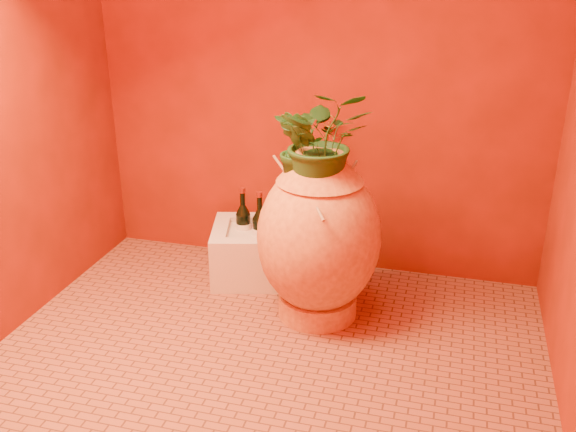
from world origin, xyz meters
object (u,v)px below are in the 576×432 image
(stone_basin, at_px, (271,253))
(wine_bottle_c, at_px, (243,226))
(wine_bottle_b, at_px, (260,231))
(amphora, at_px, (319,237))
(wine_bottle_a, at_px, (298,233))
(wall_tap, at_px, (329,130))

(stone_basin, relative_size, wine_bottle_c, 2.11)
(stone_basin, distance_m, wine_bottle_b, 0.16)
(wine_bottle_c, bearing_deg, wine_bottle_b, -21.74)
(amphora, height_order, wine_bottle_c, amphora)
(amphora, distance_m, wine_bottle_a, 0.44)
(stone_basin, xyz_separation_m, wall_tap, (0.28, 0.17, 0.69))
(wine_bottle_b, distance_m, wine_bottle_c, 0.12)
(wine_bottle_c, bearing_deg, wine_bottle_a, 4.06)
(wine_bottle_a, bearing_deg, wall_tap, 47.25)
(amphora, xyz_separation_m, wine_bottle_a, (-0.19, 0.36, -0.16))
(stone_basin, xyz_separation_m, wine_bottle_c, (-0.16, 0.01, 0.15))
(wine_bottle_b, bearing_deg, stone_basin, 38.02)
(wine_bottle_b, relative_size, wine_bottle_c, 1.01)
(amphora, distance_m, stone_basin, 0.56)
(wine_bottle_b, relative_size, wall_tap, 2.09)
(wall_tap, bearing_deg, wine_bottle_b, -147.87)
(amphora, height_order, stone_basin, amphora)
(stone_basin, relative_size, wall_tap, 4.38)
(amphora, relative_size, wine_bottle_a, 2.92)
(wine_bottle_c, bearing_deg, stone_basin, -1.89)
(amphora, height_order, wine_bottle_b, amphora)
(stone_basin, bearing_deg, wine_bottle_c, 178.11)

